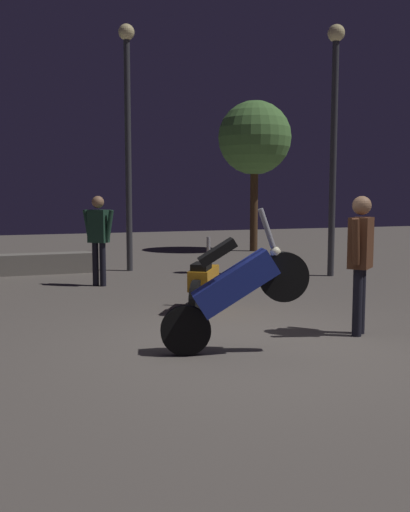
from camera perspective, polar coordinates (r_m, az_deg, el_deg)
The scene contains 9 objects.
ground_plane at distance 6.83m, azimuth 5.30°, elevation -8.97°, with size 40.00×40.00×0.00m, color #605951.
motorcycle_blue_foreground at distance 6.37m, azimuth 2.96°, elevation -3.21°, with size 1.64×0.52×1.63m.
motorcycle_orange_parked_left at distance 8.74m, azimuth -0.11°, elevation -2.65°, with size 0.94×1.47×1.11m.
person_rider_beside at distance 11.23m, azimuth -10.54°, elevation 2.34°, with size 0.57×0.49×1.74m.
person_bystander_far at distance 7.44m, azimuth 15.19°, elevation 0.37°, with size 0.56×0.51×1.76m.
streetlamp_near at distance 13.44m, azimuth -7.69°, elevation 13.38°, with size 0.36×0.36×5.54m.
streetlamp_far at distance 12.78m, azimuth 12.71°, elevation 13.05°, with size 0.36×0.36×5.29m.
tree_left_bg at distance 17.96m, azimuth 4.95°, elevation 11.54°, with size 2.24×2.24×4.60m.
planter_wall_low at distance 13.32m, azimuth -18.59°, elevation -0.83°, with size 3.69×0.50×0.45m.
Camera 1 is at (-2.78, -5.98, 1.79)m, focal length 40.25 mm.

